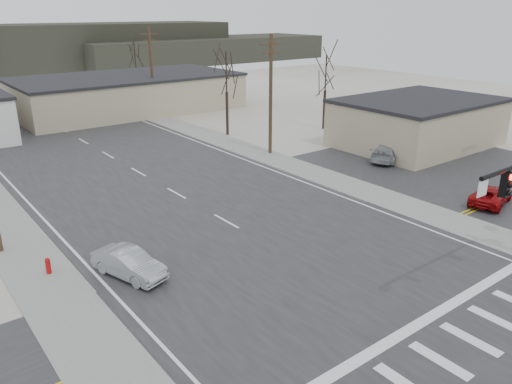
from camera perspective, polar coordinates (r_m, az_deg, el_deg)
ground at (r=24.17m, az=7.51°, el=-9.42°), size 140.00×140.00×0.00m
main_road at (r=35.30m, az=-9.86°, el=0.27°), size 18.00×110.00×0.05m
cross_road at (r=24.16m, az=7.51°, el=-9.38°), size 90.00×10.00×0.04m
parking_lot at (r=42.45m, az=21.13°, el=2.58°), size 18.00×20.00×0.03m
sidewalk_right at (r=44.73m, az=-0.90°, el=4.84°), size 3.00×90.00×0.06m
fire_hydrant at (r=25.79m, az=-22.66°, el=-7.79°), size 0.24×0.24×0.87m
building_right_far at (r=64.50m, az=-14.48°, el=10.90°), size 26.30×14.30×4.30m
building_lot at (r=48.34m, az=17.99°, el=7.62°), size 14.30×10.30×4.30m
upole_right_a at (r=42.64m, az=1.69°, el=11.21°), size 2.20×0.30×10.00m
upole_right_b at (r=61.12m, az=-11.85°, el=13.53°), size 2.20×0.30×10.00m
tree_right_mid at (r=49.49m, az=-3.41°, el=13.26°), size 3.74×3.74×8.33m
tree_right_far at (r=73.38m, az=-13.66°, el=14.73°), size 3.52×3.52×7.84m
tree_lot at (r=52.54m, az=7.98°, el=13.12°), size 3.52×3.52×7.84m
hill_center at (r=114.87m, az=-23.15°, el=14.97°), size 80.00×18.00×9.00m
hill_right at (r=123.57m, az=-5.92°, el=15.86°), size 60.00×18.00×5.50m
sedan_crossing at (r=24.28m, az=-14.33°, el=-7.91°), size 2.51×4.17×1.30m
car_far_a at (r=65.23m, az=-17.42°, el=9.54°), size 2.48×5.54×1.58m
car_far_b at (r=65.70m, az=-23.49°, el=8.76°), size 2.30×4.13×1.33m
car_parked_red at (r=35.44m, az=25.26°, el=-0.34°), size 4.50×2.87×1.15m
car_parked_silver at (r=42.88m, az=14.95°, el=4.47°), size 5.34×3.69×1.44m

